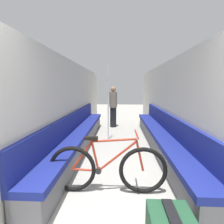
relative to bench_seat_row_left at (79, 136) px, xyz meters
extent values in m
cube|color=beige|center=(-0.26, 0.04, 0.82)|extent=(0.10, 10.01, 2.26)
cube|color=beige|center=(2.35, 0.04, 0.82)|extent=(0.10, 10.01, 2.26)
cube|color=#5B5B60|center=(0.03, 0.00, -0.12)|extent=(0.39, 5.43, 0.38)
cube|color=navy|center=(0.03, 0.00, 0.12)|extent=(0.46, 5.43, 0.10)
cube|color=navy|center=(-0.17, 0.00, 0.39)|extent=(0.07, 5.43, 0.44)
cube|color=#5B5B60|center=(2.07, 0.00, -0.12)|extent=(0.39, 5.43, 0.38)
cube|color=navy|center=(2.07, 0.00, 0.12)|extent=(0.46, 5.43, 0.10)
cube|color=navy|center=(2.27, 0.00, 0.39)|extent=(0.07, 5.43, 0.44)
torus|color=black|center=(0.35, -1.92, 0.05)|extent=(0.71, 0.06, 0.71)
torus|color=black|center=(1.40, -1.92, 0.05)|extent=(0.71, 0.06, 0.71)
cylinder|color=#9E2D19|center=(0.54, -1.92, 0.04)|extent=(0.40, 0.03, 0.05)
cylinder|color=#9E2D19|center=(0.49, -1.92, 0.26)|extent=(0.32, 0.03, 0.43)
cylinder|color=#9E2D19|center=(0.69, -1.92, 0.28)|extent=(0.14, 0.03, 0.51)
cylinder|color=#9E2D19|center=(1.02, -1.92, 0.26)|extent=(0.57, 0.03, 0.49)
cylinder|color=#9E2D19|center=(0.97, -1.92, 0.51)|extent=(0.66, 0.03, 0.08)
cylinder|color=#9E2D19|center=(1.35, -1.92, 0.28)|extent=(0.14, 0.03, 0.47)
cylinder|color=black|center=(0.74, -1.92, 0.03)|extent=(0.09, 0.06, 0.09)
cube|color=black|center=(0.64, -1.92, 0.53)|extent=(0.20, 0.07, 0.04)
cylinder|color=#9E2D19|center=(1.30, -1.92, 0.60)|extent=(0.02, 0.46, 0.02)
cylinder|color=gray|center=(0.71, 0.75, -0.30)|extent=(0.08, 0.08, 0.01)
cylinder|color=silver|center=(0.71, 0.75, 0.81)|extent=(0.04, 0.04, 2.24)
cylinder|color=black|center=(0.79, 2.47, 0.08)|extent=(0.25, 0.25, 0.78)
cylinder|color=#756B5B|center=(0.79, 2.47, 0.78)|extent=(0.30, 0.30, 0.61)
sphere|color=#936B4C|center=(0.79, 2.47, 1.19)|extent=(0.21, 0.21, 0.21)
cube|color=black|center=(1.57, -2.81, 0.05)|extent=(0.11, 0.41, 0.03)
camera|label=1|loc=(1.06, -4.37, 1.27)|focal=28.00mm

